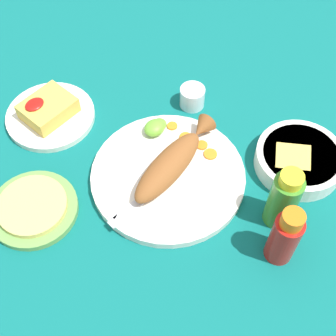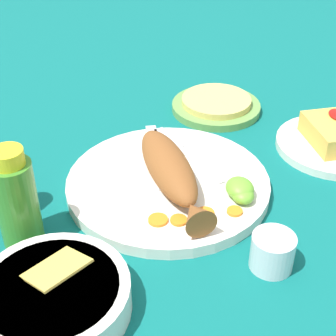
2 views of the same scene
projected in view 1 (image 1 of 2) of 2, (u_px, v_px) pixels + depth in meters
ground_plane at (168, 179)px, 0.94m from camera, size 4.00×4.00×0.00m
main_plate at (168, 176)px, 0.93m from camera, size 0.31×0.31×0.02m
fried_fish at (172, 162)px, 0.91m from camera, size 0.24×0.08×0.05m
fork_near at (144, 201)px, 0.88m from camera, size 0.19×0.03×0.00m
fork_far at (129, 184)px, 0.91m from camera, size 0.18×0.08×0.00m
carrot_slice_near at (210, 154)px, 0.95m from camera, size 0.03×0.03×0.00m
carrot_slice_mid at (202, 145)px, 0.96m from camera, size 0.02×0.02×0.00m
carrot_slice_far at (186, 137)px, 0.97m from camera, size 0.03×0.03×0.00m
carrot_slice_extra at (172, 126)px, 0.99m from camera, size 0.02×0.02×0.00m
lime_wedge_main at (158, 125)px, 0.98m from camera, size 0.04×0.03×0.02m
lime_wedge_side at (155, 128)px, 0.97m from camera, size 0.05×0.04×0.03m
hot_sauce_bottle_red at (285, 237)px, 0.79m from camera, size 0.05×0.05×0.14m
hot_sauce_bottle_green at (283, 199)px, 0.83m from camera, size 0.05×0.05×0.14m
salt_cup at (192, 98)px, 1.03m from camera, size 0.06×0.06×0.05m
side_plate_fries at (51, 116)px, 1.02m from camera, size 0.19×0.19×0.01m
fries_pile at (48, 108)px, 1.00m from camera, size 0.11×0.09×0.04m
guacamole_bowl at (299, 159)px, 0.94m from camera, size 0.18×0.18×0.05m
tortilla_plate at (34, 209)px, 0.89m from camera, size 0.17×0.17×0.01m
tortilla_stack at (32, 206)px, 0.88m from camera, size 0.13×0.13×0.01m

